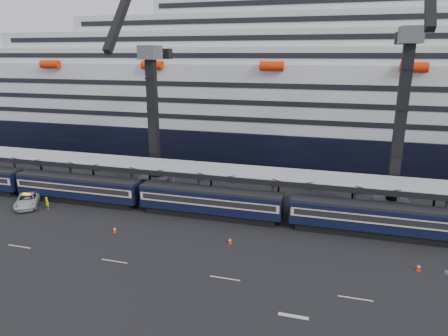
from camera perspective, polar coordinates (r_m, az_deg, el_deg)
The scene contains 12 objects.
ground at distance 42.81m, azimuth 4.28°, elevation -13.14°, with size 260.00×260.00×0.00m, color black.
lane_markings at distance 37.73m, azimuth 15.39°, elevation -18.10°, with size 111.00×4.27×0.02m.
train at distance 51.66m, azimuth 1.55°, elevation -5.12°, with size 133.05×3.00×4.05m.
canopy at distance 53.52m, azimuth 7.47°, elevation -1.03°, with size 130.00×6.25×5.53m.
cruise_ship at distance 83.53m, azimuth 10.29°, elevation 9.94°, with size 214.09×28.84×34.00m.
crane_dark_near at distance 62.27m, azimuth -10.28°, elevation 7.55°, with size 4.50×17.75×35.08m.
crane_dark_mid at distance 55.34m, azimuth 24.02°, elevation 6.89°, with size 4.50×18.24×39.64m.
pickup_truck at distance 63.07m, azimuth -26.28°, elevation -4.16°, with size 2.87×6.22×1.73m, color #B2B6BA.
worker at distance 60.75m, azimuth -23.95°, elevation -4.59°, with size 0.64×0.42×1.75m, color #D7CB0B.
traffic_cone_c at distance 50.51m, azimuth -15.37°, elevation -8.44°, with size 0.40×0.40×0.81m.
traffic_cone_d at distance 46.05m, azimuth 0.85°, elevation -10.31°, with size 0.40×0.40×0.80m.
traffic_cone_e at distance 45.27m, azimuth 26.06°, elevation -12.58°, with size 0.40×0.40×0.79m.
Camera 1 is at (7.24, -36.69, 20.82)m, focal length 32.00 mm.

